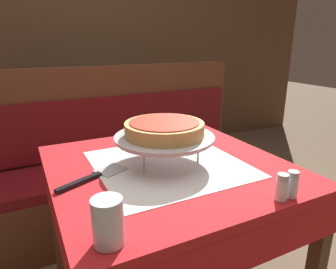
{
  "coord_description": "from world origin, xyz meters",
  "views": [
    {
      "loc": [
        -0.48,
        -0.94,
        1.21
      ],
      "look_at": [
        -0.01,
        -0.01,
        0.88
      ],
      "focal_mm": 32.0,
      "sensor_mm": 36.0,
      "label": 1
    }
  ],
  "objects": [
    {
      "name": "pizza_server",
      "position": [
        -0.28,
        0.01,
        0.77
      ],
      "size": [
        0.27,
        0.16,
        0.01
      ],
      "color": "#BCBCC1",
      "rests_on": "dining_table_front"
    },
    {
      "name": "dining_table_front",
      "position": [
        0.0,
        0.0,
        0.66
      ],
      "size": [
        0.86,
        0.86,
        0.76
      ],
      "color": "red",
      "rests_on": "ground_plane"
    },
    {
      "name": "booth_bench",
      "position": [
        0.17,
        0.88,
        0.31
      ],
      "size": [
        1.71,
        0.5,
        1.05
      ],
      "color": "brown",
      "rests_on": "ground_plane"
    },
    {
      "name": "dining_table_rear",
      "position": [
        0.32,
        1.66,
        0.66
      ],
      "size": [
        0.66,
        0.66,
        0.77
      ],
      "color": "#1E6B33",
      "rests_on": "ground_plane"
    },
    {
      "name": "condiment_caddy",
      "position": [
        0.26,
        1.67,
        0.81
      ],
      "size": [
        0.13,
        0.13,
        0.16
      ],
      "color": "black",
      "rests_on": "dining_table_rear"
    },
    {
      "name": "water_glass_near",
      "position": [
        -0.33,
        -0.36,
        0.82
      ],
      "size": [
        0.07,
        0.07,
        0.11
      ],
      "color": "silver",
      "rests_on": "dining_table_front"
    },
    {
      "name": "back_wall_panel",
      "position": [
        0.0,
        2.15,
        1.2
      ],
      "size": [
        6.0,
        0.04,
        2.4
      ],
      "primitive_type": "cube",
      "color": "brown",
      "rests_on": "ground_plane"
    },
    {
      "name": "deep_dish_pizza",
      "position": [
        -0.01,
        0.02,
        0.9
      ],
      "size": [
        0.3,
        0.3,
        0.05
      ],
      "color": "tan",
      "rests_on": "pizza_pan_stand"
    },
    {
      "name": "pizza_pan_stand",
      "position": [
        -0.01,
        0.02,
        0.86
      ],
      "size": [
        0.38,
        0.38,
        0.11
      ],
      "color": "#ADADB2",
      "rests_on": "dining_table_front"
    },
    {
      "name": "salt_shaker",
      "position": [
        0.17,
        -0.39,
        0.8
      ],
      "size": [
        0.03,
        0.03,
        0.08
      ],
      "color": "silver",
      "rests_on": "dining_table_front"
    },
    {
      "name": "pepper_shaker",
      "position": [
        0.21,
        -0.39,
        0.8
      ],
      "size": [
        0.03,
        0.03,
        0.08
      ],
      "color": "silver",
      "rests_on": "dining_table_front"
    }
  ]
}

